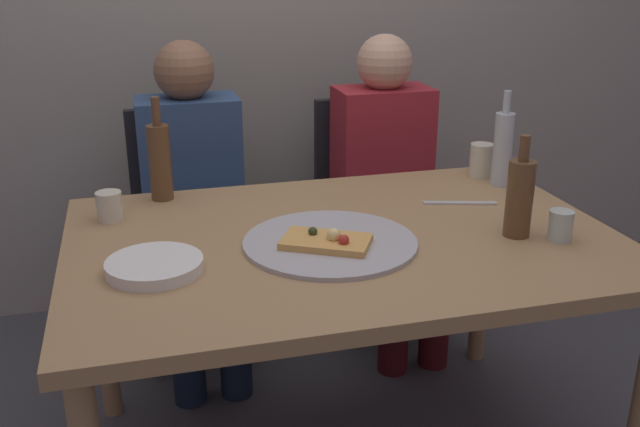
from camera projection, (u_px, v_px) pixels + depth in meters
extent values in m
cube|color=#99754C|center=(343.00, 242.00, 1.91)|extent=(1.45, 0.99, 0.04)
cylinder|color=#99754C|center=(103.00, 319.00, 2.27)|extent=(0.06, 0.06, 0.70)
cylinder|color=#99754C|center=(482.00, 273.00, 2.59)|extent=(0.06, 0.06, 0.70)
cylinder|color=#ADADB2|center=(330.00, 242.00, 1.84)|extent=(0.45, 0.45, 0.01)
cube|color=tan|center=(326.00, 242.00, 1.80)|extent=(0.26, 0.22, 0.02)
sphere|color=#EAD184|center=(334.00, 235.00, 1.79)|extent=(0.04, 0.04, 0.04)
sphere|color=#2D381E|center=(313.00, 231.00, 1.82)|extent=(0.02, 0.02, 0.02)
sphere|color=#B22D23|center=(344.00, 240.00, 1.77)|extent=(0.03, 0.03, 0.03)
cylinder|color=brown|center=(160.00, 163.00, 2.14)|extent=(0.07, 0.07, 0.23)
cylinder|color=brown|center=(156.00, 111.00, 2.08)|extent=(0.03, 0.03, 0.08)
cylinder|color=#B2BCC1|center=(503.00, 150.00, 2.27)|extent=(0.06, 0.06, 0.24)
cylinder|color=#B2BCC1|center=(507.00, 102.00, 2.21)|extent=(0.02, 0.02, 0.07)
cylinder|color=brown|center=(519.00, 199.00, 1.86)|extent=(0.07, 0.07, 0.21)
cylinder|color=brown|center=(525.00, 148.00, 1.82)|extent=(0.03, 0.03, 0.07)
cylinder|color=beige|center=(109.00, 206.00, 1.99)|extent=(0.07, 0.07, 0.08)
cylinder|color=beige|center=(481.00, 160.00, 2.38)|extent=(0.08, 0.08, 0.11)
cylinder|color=#B7C6BC|center=(561.00, 226.00, 1.85)|extent=(0.06, 0.06, 0.08)
cylinder|color=white|center=(155.00, 266.00, 1.68)|extent=(0.23, 0.23, 0.03)
cube|color=#B7B7BC|center=(460.00, 203.00, 2.13)|extent=(0.22, 0.08, 0.01)
cube|color=black|center=(196.00, 237.00, 2.66)|extent=(0.44, 0.44, 0.05)
cube|color=black|center=(187.00, 164.00, 2.76)|extent=(0.44, 0.04, 0.45)
cylinder|color=black|center=(257.00, 310.00, 2.61)|extent=(0.04, 0.04, 0.42)
cylinder|color=black|center=(151.00, 323.00, 2.52)|extent=(0.04, 0.04, 0.42)
cylinder|color=black|center=(240.00, 268.00, 2.96)|extent=(0.04, 0.04, 0.42)
cylinder|color=black|center=(147.00, 279.00, 2.87)|extent=(0.04, 0.04, 0.42)
cube|color=black|center=(381.00, 219.00, 2.84)|extent=(0.44, 0.44, 0.05)
cube|color=black|center=(367.00, 151.00, 2.94)|extent=(0.44, 0.04, 0.45)
cylinder|color=black|center=(441.00, 287.00, 2.80)|extent=(0.04, 0.04, 0.42)
cylinder|color=black|center=(349.00, 299.00, 2.70)|extent=(0.04, 0.04, 0.42)
cylinder|color=black|center=(406.00, 250.00, 3.14)|extent=(0.04, 0.04, 0.42)
cylinder|color=black|center=(323.00, 259.00, 3.05)|extent=(0.04, 0.04, 0.42)
cube|color=navy|center=(191.00, 169.00, 2.59)|extent=(0.36, 0.22, 0.52)
sphere|color=brown|center=(184.00, 71.00, 2.46)|extent=(0.21, 0.21, 0.21)
cylinder|color=black|center=(223.00, 253.00, 2.51)|extent=(0.12, 0.40, 0.12)
cylinder|color=black|center=(178.00, 258.00, 2.48)|extent=(0.12, 0.40, 0.12)
cylinder|color=black|center=(235.00, 336.00, 2.41)|extent=(0.11, 0.11, 0.45)
cylinder|color=black|center=(187.00, 343.00, 2.37)|extent=(0.11, 0.11, 0.45)
cube|color=maroon|center=(382.00, 154.00, 2.77)|extent=(0.36, 0.22, 0.52)
sphere|color=tan|center=(385.00, 62.00, 2.64)|extent=(0.21, 0.21, 0.21)
cylinder|color=#3F0E12|center=(417.00, 233.00, 2.69)|extent=(0.12, 0.40, 0.12)
cylinder|color=#3F0E12|center=(378.00, 237.00, 2.66)|extent=(0.12, 0.40, 0.12)
cylinder|color=#3F0E12|center=(435.00, 310.00, 2.59)|extent=(0.11, 0.11, 0.45)
cylinder|color=#3F0E12|center=(394.00, 315.00, 2.55)|extent=(0.11, 0.11, 0.45)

